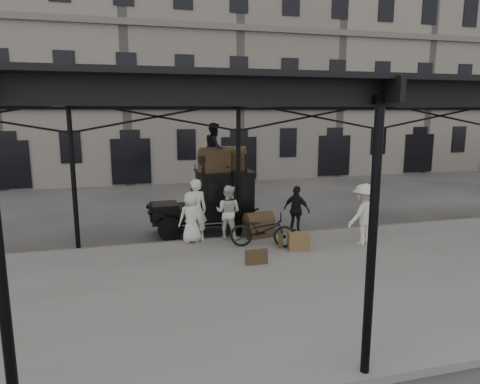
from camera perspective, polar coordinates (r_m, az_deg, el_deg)
The scene contains 18 objects.
ground at distance 12.46m, azimuth 2.18°, elevation -9.02°, with size 120.00×120.00×0.00m, color #383533.
platform at distance 10.66m, azimuth 5.43°, elevation -12.10°, with size 28.00×8.00×0.15m, color slate.
canopy at distance 10.11m, azimuth 5.32°, elevation 12.91°, with size 22.50×9.00×4.74m.
building_frontage at distance 29.54m, azimuth -8.50°, elevation 15.97°, with size 64.00×8.00×14.00m, color slate.
taxi at distance 14.99m, azimuth -3.29°, elevation -0.87°, with size 3.65×1.55×2.18m.
porter_left at distance 13.50m, azimuth -5.97°, elevation -2.42°, with size 0.73×0.48×2.00m, color silver.
porter_midleft at distance 13.73m, azimuth -1.59°, elevation -2.69°, with size 0.85×0.66×1.75m, color beige.
porter_centre at distance 13.46m, azimuth -6.53°, elevation -3.35°, with size 0.78×0.51×1.61m, color silver.
porter_official at distance 14.40m, azimuth 7.56°, elevation -2.40°, with size 0.95×0.40×1.63m, color black.
porter_right at distance 13.67m, azimuth 16.12°, elevation -2.86°, with size 1.22×0.70×1.90m, color silver.
bicycle at distance 12.97m, azimuth 3.07°, elevation -5.10°, with size 0.69×1.99×1.05m, color black.
porter_roof at distance 14.63m, azimuth -3.41°, elevation 5.99°, with size 0.80×0.63×1.66m, color black.
steamer_trunk_roof_near at distance 14.52m, azimuth -3.46°, elevation 4.07°, with size 0.96×0.59×0.70m, color #453620, non-canonical shape.
steamer_trunk_roof_far at distance 15.13m, azimuth -1.01°, elevation 4.31°, with size 0.94×0.57×0.69m, color #453620, non-canonical shape.
steamer_trunk_platform at distance 14.08m, azimuth 2.51°, elevation -4.60°, with size 0.94×0.57×0.69m, color #453620, non-canonical shape.
wicker_hamper at distance 12.93m, azimuth 7.80°, elevation -6.50°, with size 0.60×0.45×0.50m, color brown.
suitcase_upright at distance 13.23m, azimuth 5.44°, elevation -6.17°, with size 0.15×0.60×0.45m, color #453620.
suitcase_flat at distance 11.63m, azimuth 2.21°, elevation -8.64°, with size 0.60×0.15×0.40m, color #453620.
Camera 1 is at (-3.49, -11.20, 4.18)m, focal length 32.00 mm.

